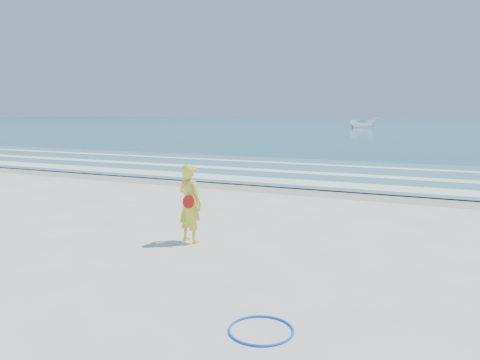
% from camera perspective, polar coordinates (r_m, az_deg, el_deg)
% --- Properties ---
extents(ground, '(400.00, 400.00, 0.00)m').
position_cam_1_polar(ground, '(8.54, -10.55, -10.28)').
color(ground, silver).
rests_on(ground, ground).
extents(wet_sand, '(400.00, 2.40, 0.00)m').
position_cam_1_polar(wet_sand, '(16.50, 7.78, -1.18)').
color(wet_sand, '#B2A893').
rests_on(wet_sand, ground).
extents(ocean, '(400.00, 190.00, 0.04)m').
position_cam_1_polar(ocean, '(111.71, 22.48, 6.30)').
color(ocean, '#19727F').
rests_on(ocean, ground).
extents(shallow, '(400.00, 10.00, 0.01)m').
position_cam_1_polar(shallow, '(21.28, 11.74, 0.96)').
color(shallow, '#59B7AD').
rests_on(shallow, ocean).
extents(foam_near, '(400.00, 1.40, 0.01)m').
position_cam_1_polar(foam_near, '(17.73, 9.02, -0.39)').
color(foam_near, white).
rests_on(foam_near, shallow).
extents(foam_mid, '(400.00, 0.90, 0.01)m').
position_cam_1_polar(foam_mid, '(20.51, 11.23, 0.73)').
color(foam_mid, white).
rests_on(foam_mid, shallow).
extents(foam_far, '(400.00, 0.60, 0.01)m').
position_cam_1_polar(foam_far, '(23.71, 13.11, 1.67)').
color(foam_far, white).
rests_on(foam_far, shallow).
extents(hoop, '(1.09, 1.09, 0.03)m').
position_cam_1_polar(hoop, '(6.10, 2.58, -17.81)').
color(hoop, blue).
rests_on(hoop, ground).
extents(boat, '(4.75, 2.96, 1.72)m').
position_cam_1_polar(boat, '(80.88, 14.80, 6.75)').
color(boat, white).
rests_on(boat, ocean).
extents(woman, '(0.69, 0.55, 1.65)m').
position_cam_1_polar(woman, '(9.76, -6.14, -2.83)').
color(woman, yellow).
rests_on(woman, ground).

